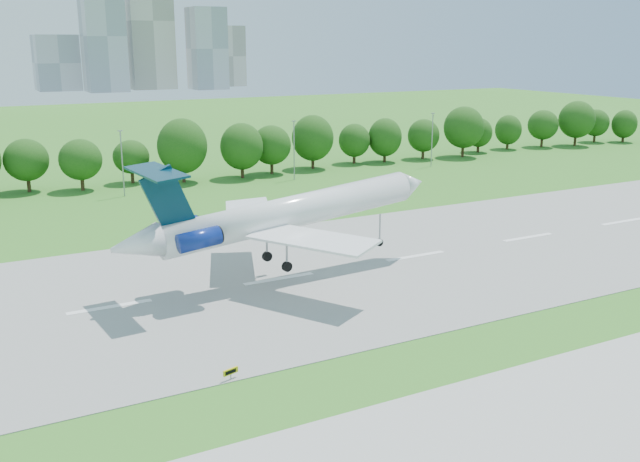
{
  "coord_description": "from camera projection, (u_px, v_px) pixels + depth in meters",
  "views": [
    {
      "loc": [
        -13.88,
        -48.94,
        27.54
      ],
      "look_at": [
        21.87,
        18.0,
        7.43
      ],
      "focal_mm": 40.0,
      "sensor_mm": 36.0,
      "label": 1
    }
  ],
  "objects": [
    {
      "name": "ground",
      "position": [
        180.0,
        410.0,
        55.1
      ],
      "size": [
        600.0,
        600.0,
        0.0
      ],
      "primitive_type": "plane",
      "color": "#2B6B1C",
      "rests_on": "ground"
    },
    {
      "name": "light_poles",
      "position": [
        20.0,
        170.0,
        122.26
      ],
      "size": [
        175.9,
        0.25,
        12.19
      ],
      "color": "gray",
      "rests_on": "ground"
    },
    {
      "name": "tree_line",
      "position": [
        28.0,
        162.0,
        131.96
      ],
      "size": [
        288.4,
        8.4,
        10.4
      ],
      "color": "#382314",
      "rests_on": "ground"
    },
    {
      "name": "airliner",
      "position": [
        277.0,
        214.0,
        83.22
      ],
      "size": [
        42.06,
        30.44,
        13.4
      ],
      "rotation": [
        0.0,
        -0.08,
        0.08
      ],
      "color": "white",
      "rests_on": "ground"
    },
    {
      "name": "skyline",
      "position": [
        142.0,
        38.0,
        425.97
      ],
      "size": [
        127.0,
        52.0,
        80.0
      ],
      "color": "#B2B2B7",
      "rests_on": "ground"
    },
    {
      "name": "taxi_sign_right",
      "position": [
        231.0,
        372.0,
        59.86
      ],
      "size": [
        1.46,
        0.55,
        1.03
      ],
      "rotation": [
        0.0,
        0.0,
        0.27
      ],
      "color": "gray",
      "rests_on": "ground"
    },
    {
      "name": "runway",
      "position": [
        110.0,
        307.0,
        76.41
      ],
      "size": [
        400.0,
        45.0,
        0.08
      ],
      "primitive_type": "cube",
      "color": "gray",
      "rests_on": "ground"
    }
  ]
}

